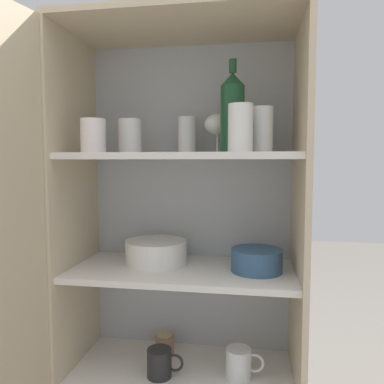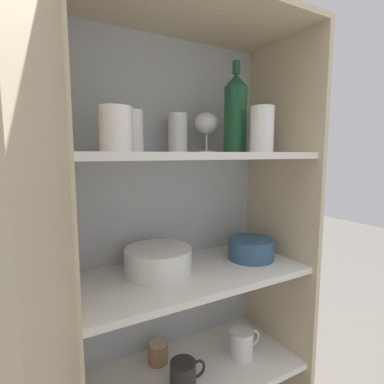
{
  "view_description": "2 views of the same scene",
  "coord_description": "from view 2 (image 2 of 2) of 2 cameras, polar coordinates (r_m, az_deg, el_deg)",
  "views": [
    {
      "loc": [
        0.22,
        -1.02,
        1.04
      ],
      "look_at": [
        0.03,
        0.18,
        0.94
      ],
      "focal_mm": 35.0,
      "sensor_mm": 36.0,
      "label": 1
    },
    {
      "loc": [
        -0.45,
        -0.63,
        1.06
      ],
      "look_at": [
        0.01,
        0.19,
        0.94
      ],
      "focal_mm": 28.0,
      "sensor_mm": 36.0,
      "label": 2
    }
  ],
  "objects": [
    {
      "name": "cupboard_back_panel",
      "position": [
        1.13,
        -4.56,
        -9.85
      ],
      "size": [
        0.76,
        0.02,
        1.45
      ],
      "primitive_type": "cube",
      "color": "#B2B7BC",
      "rests_on": "ground_plane"
    },
    {
      "name": "cupboard_side_left",
      "position": [
        0.87,
        -22.86,
        -15.71
      ],
      "size": [
        0.02,
        0.38,
        1.45
      ],
      "primitive_type": "cube",
      "color": "#CCB793",
      "rests_on": "ground_plane"
    },
    {
      "name": "cupboard_side_right",
      "position": [
        1.2,
        15.93,
        -9.14
      ],
      "size": [
        0.02,
        0.38,
        1.45
      ],
      "primitive_type": "cube",
      "color": "#CCB793",
      "rests_on": "ground_plane"
    },
    {
      "name": "cupboard_top_panel",
      "position": [
        1.0,
        -0.07,
        30.97
      ],
      "size": [
        0.76,
        0.38,
        0.02
      ],
      "primitive_type": "cube",
      "color": "#CCB793",
      "rests_on": "cupboard_side_left"
    },
    {
      "name": "shelf_board_lower",
      "position": [
        1.17,
        -0.06,
        -31.14
      ],
      "size": [
        0.73,
        0.34,
        0.02
      ],
      "primitive_type": "cube",
      "color": "silver"
    },
    {
      "name": "shelf_board_middle",
      "position": [
        1.0,
        -0.07,
        -15.36
      ],
      "size": [
        0.73,
        0.34,
        0.02
      ],
      "primitive_type": "cube",
      "color": "silver"
    },
    {
      "name": "shelf_board_upper",
      "position": [
        0.92,
        -0.07,
        6.96
      ],
      "size": [
        0.73,
        0.34,
        0.02
      ],
      "primitive_type": "cube",
      "color": "silver"
    },
    {
      "name": "tumbler_glass_0",
      "position": [
        1.06,
        12.7,
        11.15
      ],
      "size": [
        0.07,
        0.07,
        0.14
      ],
      "color": "white",
      "rests_on": "shelf_board_upper"
    },
    {
      "name": "tumbler_glass_1",
      "position": [
        0.88,
        -11.89,
        11.23
      ],
      "size": [
        0.08,
        0.08,
        0.12
      ],
      "color": "white",
      "rests_on": "shelf_board_upper"
    },
    {
      "name": "tumbler_glass_2",
      "position": [
        0.73,
        -14.35,
        11.51
      ],
      "size": [
        0.08,
        0.08,
        0.1
      ],
      "color": "silver",
      "rests_on": "shelf_board_upper"
    },
    {
      "name": "tumbler_glass_3",
      "position": [
        1.0,
        -2.95,
        11.18
      ],
      "size": [
        0.06,
        0.06,
        0.13
      ],
      "color": "white",
      "rests_on": "shelf_board_upper"
    },
    {
      "name": "tumbler_glass_4",
      "position": [
        0.95,
        13.14,
        11.53
      ],
      "size": [
        0.07,
        0.07,
        0.14
      ],
      "color": "white",
      "rests_on": "shelf_board_upper"
    },
    {
      "name": "wine_glass_0",
      "position": [
        1.05,
        2.83,
        12.74
      ],
      "size": [
        0.09,
        0.09,
        0.14
      ],
      "color": "white",
      "rests_on": "shelf_board_upper"
    },
    {
      "name": "wine_bottle",
      "position": [
        1.01,
        8.29,
        14.66
      ],
      "size": [
        0.08,
        0.08,
        0.29
      ],
      "color": "#194728",
      "rests_on": "shelf_board_upper"
    },
    {
      "name": "plate_stack_white",
      "position": [
        0.97,
        -6.44,
        -12.85
      ],
      "size": [
        0.21,
        0.21,
        0.08
      ],
      "color": "white",
      "rests_on": "shelf_board_middle"
    },
    {
      "name": "mixing_bowl_large",
      "position": [
        1.11,
        11.17,
        -10.38
      ],
      "size": [
        0.16,
        0.16,
        0.07
      ],
      "color": "#33567A",
      "rests_on": "shelf_board_middle"
    },
    {
      "name": "coffee_mug_primary",
      "position": [
        1.21,
        9.53,
        -26.53
      ],
      "size": [
        0.12,
        0.08,
        0.1
      ],
      "color": "white",
      "rests_on": "shelf_board_lower"
    },
    {
      "name": "coffee_mug_extra_1",
      "position": [
        1.07,
        -1.59,
        -31.59
      ],
      "size": [
        0.12,
        0.08,
        0.09
      ],
      "color": "black",
      "rests_on": "shelf_board_lower"
    },
    {
      "name": "storage_jar",
      "position": [
        1.18,
        -6.53,
        -28.11
      ],
      "size": [
        0.07,
        0.07,
        0.07
      ],
      "color": "#99704C",
      "rests_on": "shelf_board_lower"
    }
  ]
}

